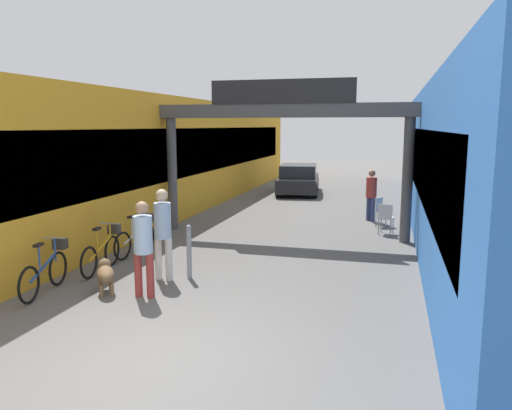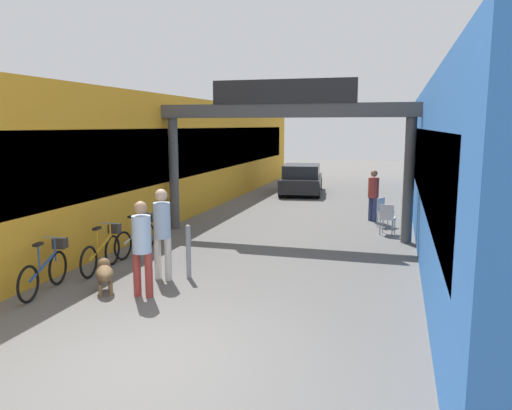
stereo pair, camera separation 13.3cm
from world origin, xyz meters
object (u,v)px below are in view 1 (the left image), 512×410
object	(u,v)px
bicycle_silver_third	(138,236)
cafe_chair_aluminium_farther	(382,209)
pedestrian_companion	(163,228)
bollard_post_metal	(189,251)
pedestrian_carrying_crate	(371,192)
dog_on_leash	(105,273)
bicycle_blue_nearest	(47,269)
cafe_chair_aluminium_nearer	(386,216)
pedestrian_with_dog	(143,243)
parked_car_black	(298,179)
bicycle_orange_second	(103,250)

from	to	relation	value
bicycle_silver_third	cafe_chair_aluminium_farther	bearing A→B (deg)	41.61
pedestrian_companion	bollard_post_metal	size ratio (longest dim) A/B	1.66
pedestrian_carrying_crate	pedestrian_companion	bearing A→B (deg)	-116.51
bollard_post_metal	bicycle_silver_third	bearing A→B (deg)	142.76
dog_on_leash	bicycle_blue_nearest	distance (m)	1.09
pedestrian_companion	bollard_post_metal	bearing A→B (deg)	26.99
pedestrian_carrying_crate	cafe_chair_aluminium_nearer	xyz separation A→B (m)	(0.49, -2.00, -0.42)
pedestrian_companion	bicycle_blue_nearest	xyz separation A→B (m)	(-1.77, -1.25, -0.63)
dog_on_leash	bollard_post_metal	xyz separation A→B (m)	(1.18, 1.20, 0.20)
dog_on_leash	bicycle_silver_third	distance (m)	2.81
pedestrian_with_dog	cafe_chair_aluminium_farther	world-z (taller)	pedestrian_with_dog
cafe_chair_aluminium_nearer	dog_on_leash	bearing A→B (deg)	-127.39
pedestrian_carrying_crate	parked_car_black	world-z (taller)	pedestrian_carrying_crate
pedestrian_with_dog	bicycle_silver_third	xyz separation A→B (m)	(-1.62, 2.75, -0.57)
pedestrian_with_dog	bicycle_silver_third	size ratio (longest dim) A/B	1.04
pedestrian_companion	dog_on_leash	bearing A→B (deg)	-126.54
cafe_chair_aluminium_farther	bicycle_silver_third	bearing A→B (deg)	-138.39
bicycle_orange_second	bicycle_silver_third	bearing A→B (deg)	88.66
pedestrian_with_dog	bicycle_blue_nearest	size ratio (longest dim) A/B	1.05
bicycle_blue_nearest	cafe_chair_aluminium_farther	xyz separation A→B (m)	(5.88, 7.97, 0.10)
bicycle_blue_nearest	cafe_chair_aluminium_nearer	size ratio (longest dim) A/B	1.88
bicycle_silver_third	bollard_post_metal	distance (m)	2.47
pedestrian_with_dog	bollard_post_metal	distance (m)	1.38
pedestrian_companion	parked_car_black	bearing A→B (deg)	88.86
bollard_post_metal	pedestrian_with_dog	bearing A→B (deg)	-105.38
pedestrian_with_dog	bicycle_orange_second	distance (m)	2.19
parked_car_black	bicycle_orange_second	bearing A→B (deg)	-97.78
bicycle_blue_nearest	bicycle_silver_third	bearing A→B (deg)	84.98
bicycle_blue_nearest	dog_on_leash	bearing A→B (deg)	14.80
bicycle_orange_second	cafe_chair_aluminium_farther	bearing A→B (deg)	48.70
pedestrian_with_dog	cafe_chair_aluminium_nearer	xyz separation A→B (m)	(4.14, 6.56, -0.47)
bicycle_orange_second	bicycle_silver_third	world-z (taller)	same
bicycle_silver_third	parked_car_black	size ratio (longest dim) A/B	0.40
dog_on_leash	bicycle_silver_third	xyz separation A→B (m)	(-0.79, 2.70, 0.07)
dog_on_leash	parked_car_black	distance (m)	14.56
pedestrian_carrying_crate	bicycle_orange_second	world-z (taller)	pedestrian_carrying_crate
bicycle_blue_nearest	bicycle_orange_second	size ratio (longest dim) A/B	0.99
parked_car_black	pedestrian_carrying_crate	bearing A→B (deg)	-59.92
pedestrian_with_dog	bicycle_silver_third	bearing A→B (deg)	120.44
dog_on_leash	cafe_chair_aluminium_farther	distance (m)	9.09
bicycle_orange_second	parked_car_black	size ratio (longest dim) A/B	0.40
bicycle_blue_nearest	cafe_chair_aluminium_nearer	bearing A→B (deg)	48.40
pedestrian_with_dog	cafe_chair_aluminium_nearer	size ratio (longest dim) A/B	1.97
bicycle_orange_second	bicycle_silver_third	size ratio (longest dim) A/B	1.00
pedestrian_carrying_crate	bicycle_blue_nearest	size ratio (longest dim) A/B	1.00
parked_car_black	bollard_post_metal	bearing A→B (deg)	-89.20
bicycle_orange_second	parked_car_black	world-z (taller)	parked_car_black
bicycle_orange_second	bollard_post_metal	xyz separation A→B (m)	(2.00, -0.05, 0.13)
pedestrian_carrying_crate	cafe_chair_aluminium_nearer	bearing A→B (deg)	-76.16
pedestrian_with_dog	bicycle_blue_nearest	distance (m)	1.98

